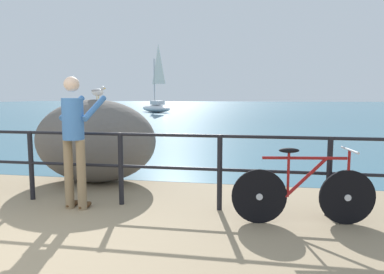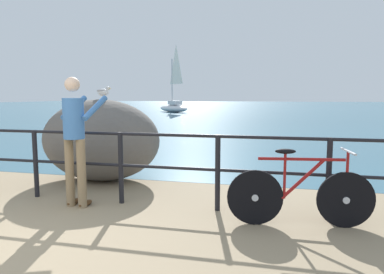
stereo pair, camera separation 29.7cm
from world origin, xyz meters
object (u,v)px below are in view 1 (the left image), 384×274
at_px(person_at_railing, 75,136).
at_px(seagull, 98,91).
at_px(bicycle, 303,192).
at_px(breakwater_boulder_main, 95,141).
at_px(sailboat, 156,105).

bearing_deg(person_at_railing, seagull, 21.21).
relative_size(bicycle, person_at_railing, 0.95).
xyz_separation_m(breakwater_boulder_main, seagull, (0.05, 0.06, 0.87)).
distance_m(breakwater_boulder_main, seagull, 0.88).
xyz_separation_m(person_at_railing, seagull, (-0.36, 1.55, 0.61)).
height_order(breakwater_boulder_main, sailboat, sailboat).
distance_m(person_at_railing, seagull, 1.70).
relative_size(person_at_railing, breakwater_boulder_main, 0.81).
height_order(seagull, sailboat, sailboat).
distance_m(bicycle, person_at_railing, 3.02).
distance_m(person_at_railing, sailboat, 28.15).
bearing_deg(person_at_railing, bicycle, -83.43).
xyz_separation_m(seagull, sailboat, (-6.24, 25.82, -0.90)).
relative_size(seagull, sailboat, 0.06).
height_order(bicycle, breakwater_boulder_main, breakwater_boulder_main).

